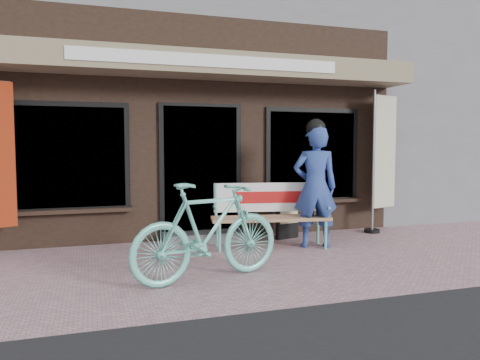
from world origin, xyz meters
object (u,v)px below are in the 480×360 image
object	(u,v)px
menu_stand	(287,212)
bicycle	(208,231)
bench	(270,210)
nobori_cream	(383,159)
person	(315,184)

from	to	relation	value
menu_stand	bicycle	bearing A→B (deg)	-148.94
bench	nobori_cream	distance (m)	2.54
person	bicycle	world-z (taller)	person
bench	nobori_cream	xyz separation A→B (m)	(2.37, 0.58, 0.72)
bicycle	nobori_cream	distance (m)	4.27
nobori_cream	menu_stand	distance (m)	2.06
bicycle	menu_stand	bearing A→B (deg)	-58.18
bench	bicycle	bearing A→B (deg)	-121.90
person	nobori_cream	distance (m)	1.95
person	nobori_cream	bearing A→B (deg)	40.65
nobori_cream	person	bearing A→B (deg)	-172.52
bench	menu_stand	bearing A→B (deg)	53.59
bench	bicycle	size ratio (longest dim) A/B	0.98
person	menu_stand	bearing A→B (deg)	116.51
menu_stand	bench	bearing A→B (deg)	-152.29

